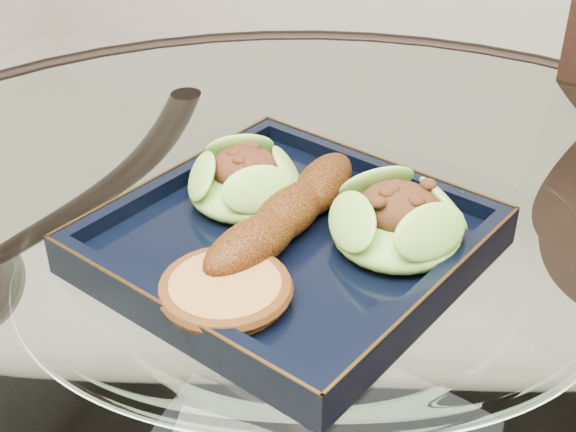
% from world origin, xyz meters
% --- Properties ---
extents(navy_plate, '(0.33, 0.33, 0.02)m').
position_xyz_m(navy_plate, '(-0.03, 0.03, 0.77)').
color(navy_plate, black).
rests_on(navy_plate, dining_table).
extents(lettuce_wrap_left, '(0.12, 0.12, 0.03)m').
position_xyz_m(lettuce_wrap_left, '(-0.09, 0.07, 0.80)').
color(lettuce_wrap_left, '#569B2D').
rests_on(lettuce_wrap_left, navy_plate).
extents(lettuce_wrap_right, '(0.14, 0.14, 0.04)m').
position_xyz_m(lettuce_wrap_right, '(0.05, 0.06, 0.80)').
color(lettuce_wrap_right, '#67A730').
rests_on(lettuce_wrap_right, navy_plate).
extents(roasted_plantain, '(0.06, 0.20, 0.04)m').
position_xyz_m(roasted_plantain, '(-0.04, 0.04, 0.80)').
color(roasted_plantain, '#612B0A').
rests_on(roasted_plantain, navy_plate).
extents(crumb_patty, '(0.11, 0.11, 0.02)m').
position_xyz_m(crumb_patty, '(-0.04, -0.06, 0.79)').
color(crumb_patty, '#A97438').
rests_on(crumb_patty, navy_plate).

